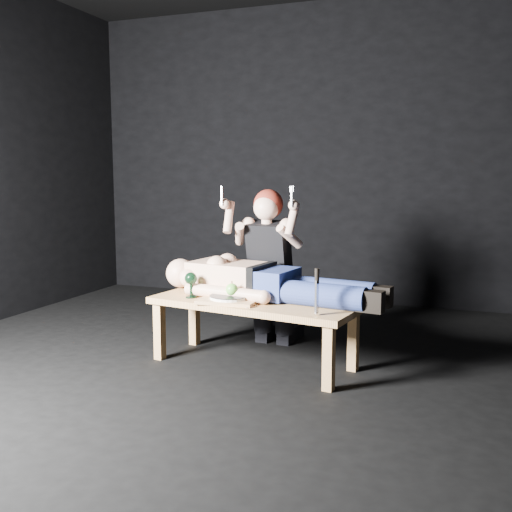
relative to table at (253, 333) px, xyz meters
name	(u,v)px	position (x,y,z in m)	size (l,w,h in m)	color
ground	(228,374)	(-0.09, -0.24, -0.23)	(5.00, 5.00, 0.00)	black
back_wall	(324,154)	(-0.09, 2.26, 1.27)	(5.00, 5.00, 0.00)	black
table	(253,333)	(0.00, 0.00, 0.00)	(1.42, 0.53, 0.45)	tan
lying_man	(268,278)	(0.07, 0.12, 0.36)	(1.51, 0.46, 0.28)	tan
kneeling_woman	(273,265)	(-0.04, 0.53, 0.39)	(0.65, 0.73, 1.23)	black
serving_tray	(229,300)	(-0.14, -0.10, 0.24)	(0.39, 0.28, 0.02)	tan
plate	(229,297)	(-0.14, -0.10, 0.26)	(0.26, 0.26, 0.02)	white
apple	(232,289)	(-0.12, -0.09, 0.31)	(0.08, 0.08, 0.08)	#59AF36
goblet	(191,285)	(-0.44, -0.06, 0.32)	(0.09, 0.09, 0.18)	black
fork_flat	(204,300)	(-0.31, -0.11, 0.23)	(0.01, 0.15, 0.01)	#B2B2B7
knife_flat	(251,305)	(0.04, -0.16, 0.23)	(0.01, 0.15, 0.01)	#B2B2B7
spoon_flat	(251,303)	(0.02, -0.10, 0.23)	(0.01, 0.15, 0.01)	#B2B2B7
carving_knife	(317,292)	(0.51, -0.26, 0.37)	(0.04, 0.04, 0.29)	#B2B2B7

